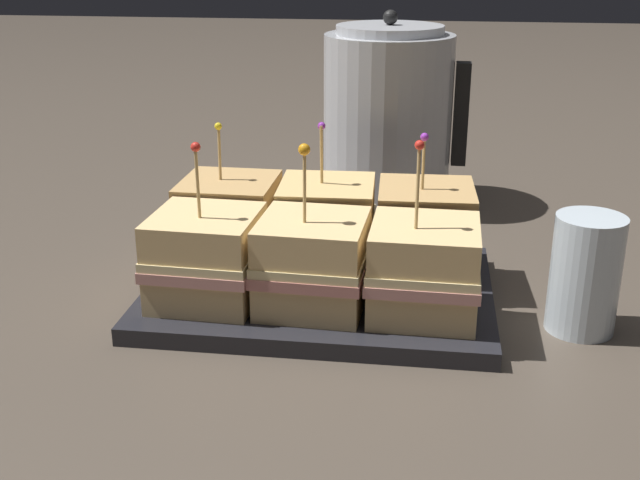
{
  "coord_description": "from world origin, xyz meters",
  "views": [
    {
      "loc": [
        0.1,
        -0.76,
        0.36
      ],
      "look_at": [
        0.0,
        0.0,
        0.07
      ],
      "focal_mm": 45.0,
      "sensor_mm": 36.0,
      "label": 1
    }
  ],
  "objects": [
    {
      "name": "sandwich_front_center",
      "position": [
        0.0,
        -0.05,
        0.06
      ],
      "size": [
        0.11,
        0.11,
        0.17
      ],
      "color": "#DBB77A",
      "rests_on": "serving_platter"
    },
    {
      "name": "sandwich_back_center",
      "position": [
        0.0,
        0.05,
        0.06
      ],
      "size": [
        0.11,
        0.11,
        0.16
      ],
      "color": "tan",
      "rests_on": "serving_platter"
    },
    {
      "name": "ground_plane",
      "position": [
        0.0,
        0.0,
        0.0
      ],
      "size": [
        6.0,
        6.0,
        0.0
      ],
      "primitive_type": "plane",
      "color": "#4C4238"
    },
    {
      "name": "sandwich_back_right",
      "position": [
        0.11,
        0.05,
        0.06
      ],
      "size": [
        0.11,
        0.11,
        0.15
      ],
      "color": "tan",
      "rests_on": "serving_platter"
    },
    {
      "name": "drinking_glass",
      "position": [
        0.26,
        -0.03,
        0.06
      ],
      "size": [
        0.07,
        0.07,
        0.12
      ],
      "color": "silver",
      "rests_on": "ground_plane"
    },
    {
      "name": "serving_platter",
      "position": [
        0.0,
        0.0,
        0.01
      ],
      "size": [
        0.36,
        0.26,
        0.02
      ],
      "color": "#232328",
      "rests_on": "ground_plane"
    },
    {
      "name": "sandwich_back_left",
      "position": [
        -0.11,
        0.05,
        0.06
      ],
      "size": [
        0.11,
        0.11,
        0.16
      ],
      "color": "tan",
      "rests_on": "serving_platter"
    },
    {
      "name": "sandwich_front_right",
      "position": [
        0.11,
        -0.05,
        0.06
      ],
      "size": [
        0.11,
        0.11,
        0.17
      ],
      "color": "#DBB77A",
      "rests_on": "serving_platter"
    },
    {
      "name": "kettle_steel",
      "position": [
        0.05,
        0.35,
        0.12
      ],
      "size": [
        0.2,
        0.18,
        0.27
      ],
      "color": "#B7BABF",
      "rests_on": "ground_plane"
    },
    {
      "name": "sandwich_front_left",
      "position": [
        -0.11,
        -0.05,
        0.06
      ],
      "size": [
        0.11,
        0.11,
        0.16
      ],
      "color": "#DBB77A",
      "rests_on": "serving_platter"
    }
  ]
}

